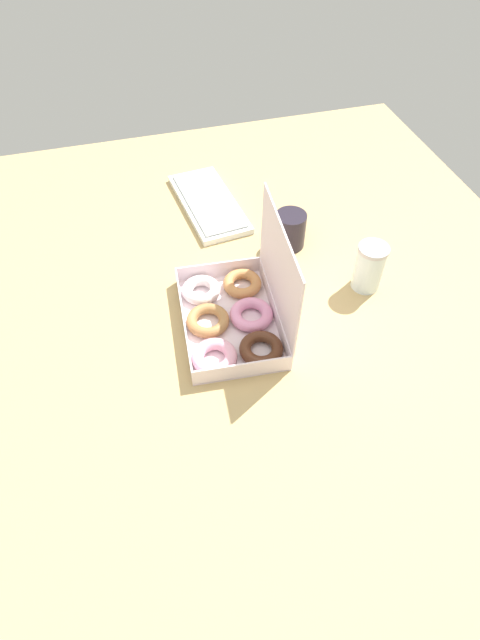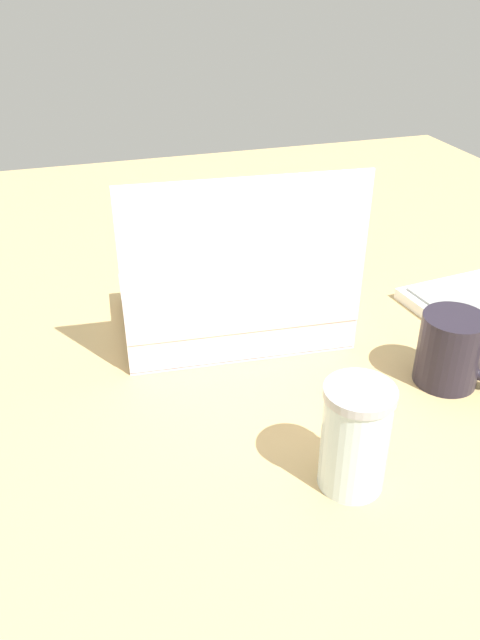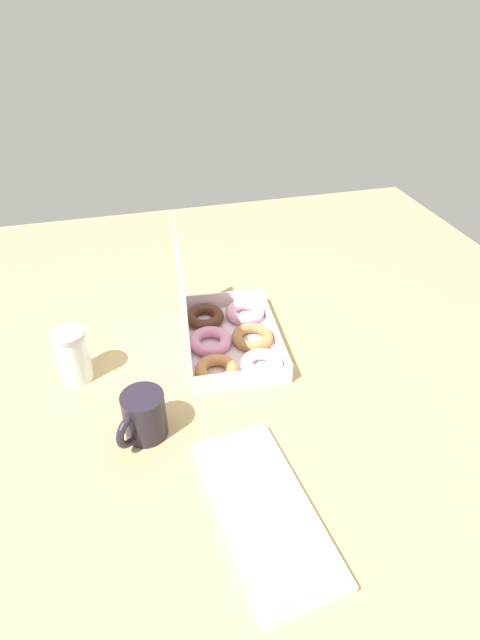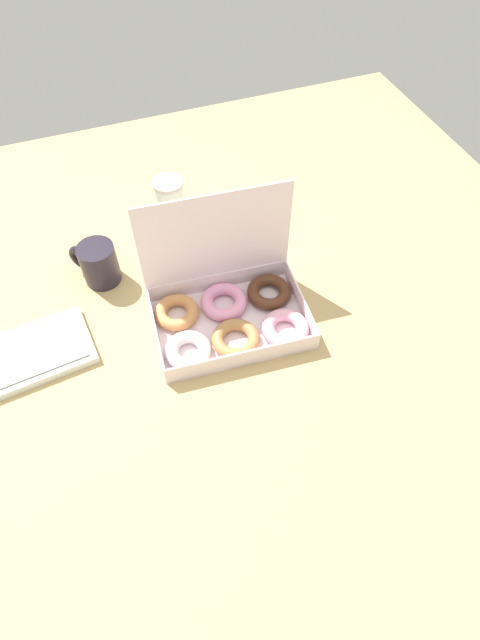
# 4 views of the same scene
# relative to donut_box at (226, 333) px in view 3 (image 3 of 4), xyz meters

# --- Properties ---
(ground_plane) EXTENTS (1.80, 1.80, 0.02)m
(ground_plane) POSITION_rel_donut_box_xyz_m (-0.03, -0.05, -0.04)
(ground_plane) COLOR tan
(donut_box) EXTENTS (0.35, 0.25, 0.27)m
(donut_box) POSITION_rel_donut_box_xyz_m (0.00, 0.00, 0.00)
(donut_box) COLOR white
(donut_box) RESTS_ON ground_plane
(keyboard) EXTENTS (0.36, 0.19, 0.02)m
(keyboard) POSITION_rel_donut_box_xyz_m (-0.47, 0.05, -0.02)
(keyboard) COLOR white
(keyboard) RESTS_ON ground_plane
(coffee_mug) EXTENTS (0.11, 0.10, 0.10)m
(coffee_mug) POSITION_rel_donut_box_xyz_m (-0.24, 0.22, 0.02)
(coffee_mug) COLOR #241F2A
(coffee_mug) RESTS_ON ground_plane
(glass_jar) EXTENTS (0.07, 0.07, 0.13)m
(glass_jar) POSITION_rel_donut_box_xyz_m (-0.03, 0.35, 0.03)
(glass_jar) COLOR silver
(glass_jar) RESTS_ON ground_plane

